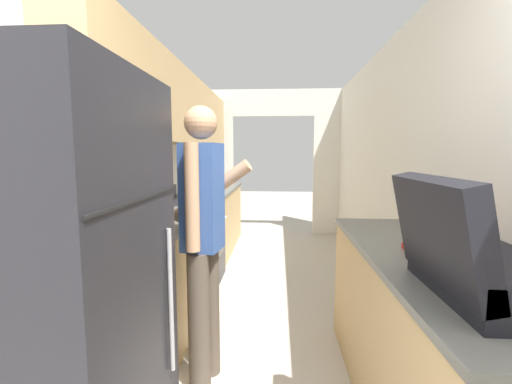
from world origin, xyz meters
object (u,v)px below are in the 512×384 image
Objects in this scene: person at (203,238)px; range_oven at (191,242)px; book_stack at (438,246)px; suitcase at (473,261)px; refrigerator at (55,293)px.

range_oven is at bearing 26.45° from person.
person reaches higher than book_stack.
person is 1.27m from book_stack.
person is 2.83× the size of suitcase.
refrigerator is 1.75m from book_stack.
refrigerator is 1.65× the size of range_oven.
person is at bearing 146.44° from suitcase.
range_oven is (-0.06, 2.32, -0.40)m from refrigerator.
refrigerator is at bearing -164.03° from book_stack.
refrigerator is 2.91× the size of suitcase.
refrigerator reaches higher than suitcase.
person is at bearing -72.89° from range_oven.
book_stack is (1.25, -0.24, 0.04)m from person.
suitcase is 1.85× the size of book_stack.
book_stack is at bearing 77.56° from suitcase.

